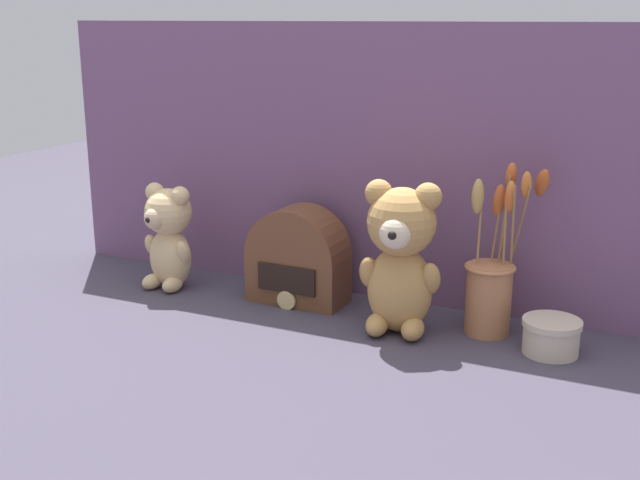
{
  "coord_description": "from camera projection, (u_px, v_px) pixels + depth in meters",
  "views": [
    {
      "loc": [
        0.64,
        -1.34,
        0.57
      ],
      "look_at": [
        0.0,
        0.02,
        0.15
      ],
      "focal_mm": 45.0,
      "sensor_mm": 36.0,
      "label": 1
    }
  ],
  "objects": [
    {
      "name": "decorative_tin_tall",
      "position": [
        551.0,
        336.0,
        1.4
      ],
      "size": [
        0.1,
        0.1,
        0.06
      ],
      "color": "beige",
      "rests_on": "ground"
    },
    {
      "name": "ground_plane",
      "position": [
        316.0,
        317.0,
        1.58
      ],
      "size": [
        4.0,
        4.0,
        0.0
      ],
      "primitive_type": "plane",
      "color": "#3D3847"
    },
    {
      "name": "teddy_bear_large",
      "position": [
        401.0,
        255.0,
        1.47
      ],
      "size": [
        0.16,
        0.15,
        0.29
      ],
      "color": "tan",
      "rests_on": "ground"
    },
    {
      "name": "teddy_bear_medium",
      "position": [
        168.0,
        235.0,
        1.72
      ],
      "size": [
        0.13,
        0.12,
        0.23
      ],
      "color": "#DBBC84",
      "rests_on": "ground"
    },
    {
      "name": "vintage_radio",
      "position": [
        298.0,
        262.0,
        1.65
      ],
      "size": [
        0.2,
        0.11,
        0.2
      ],
      "color": "brown",
      "rests_on": "ground"
    },
    {
      "name": "flower_vase",
      "position": [
        492.0,
        282.0,
        1.48
      ],
      "size": [
        0.14,
        0.12,
        0.32
      ],
      "color": "#AD7047",
      "rests_on": "ground"
    },
    {
      "name": "backdrop_wall",
      "position": [
        350.0,
        162.0,
        1.65
      ],
      "size": [
        1.38,
        0.02,
        0.56
      ],
      "color": "#704C70",
      "rests_on": "ground"
    }
  ]
}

